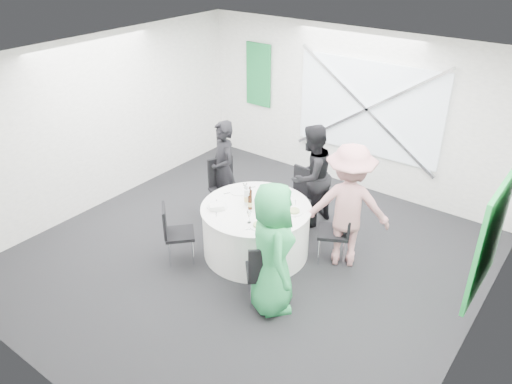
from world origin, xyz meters
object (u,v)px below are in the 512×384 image
Objects in this scene: banquet_table at (256,230)px; green_water_bottle at (269,200)px; person_woman_green at (272,249)px; chair_front_left at (173,229)px; chair_back_right at (340,227)px; clear_water_bottle at (247,197)px; chair_back_left at (224,184)px; person_man_back_left at (223,170)px; chair_front_right at (264,270)px; person_man_back at (311,176)px; chair_back at (300,193)px; person_woman_pink at (348,206)px.

green_water_bottle is at bearing 30.88° from banquet_table.
chair_front_left is at bearing 44.84° from person_woman_green.
person_woman_green is at bearing -43.74° from banquet_table.
clear_water_bottle is at bearing -92.20° from chair_back_right.
chair_back_left is 1.32m from green_water_bottle.
person_man_back_left is (-0.02, 0.03, 0.23)m from chair_back_left.
chair_back_left reaches higher than chair_front_left.
chair_front_right is 0.55× the size of person_man_back.
banquet_table is 1.19m from chair_back_left.
person_woman_green reaches higher than person_man_back_left.
person_man_back_left is at bearing 60.76° from chair_back_left.
chair_front_left is (0.25, -1.38, -0.07)m from chair_back_left.
chair_back_right is at bearing 26.90° from green_water_bottle.
green_water_bottle is at bearing -80.61° from chair_back.
green_water_bottle reaches higher than chair_front_left.
chair_front_left is 0.53× the size of person_man_back.
green_water_bottle is (0.96, 0.94, 0.37)m from chair_front_left.
chair_back_left is 1.08× the size of chair_front_right.
green_water_bottle is at bearing -9.02° from person_woman_green.
chair_back_right is at bearing -143.22° from chair_front_right.
person_man_back_left is 5.45× the size of clear_water_bottle.
chair_back is at bearing 49.30° from person_man_back_left.
chair_back_left is 1.41m from person_man_back.
chair_back_left is at bearing 160.13° from green_water_bottle.
chair_back_left is 2.10m from chair_back_right.
person_woman_green is 5.78× the size of clear_water_bottle.
chair_back_right is at bearing -21.20° from chair_back.
person_woman_pink is (0.37, 1.43, 0.36)m from chair_front_right.
person_man_back_left reaches higher than chair_back.
person_woman_pink is (1.03, -0.44, 0.34)m from chair_back.
person_woman_green is 5.55× the size of green_water_bottle.
chair_back_left is at bearing -117.15° from chair_back_right.
chair_back_right is at bearing 27.52° from banquet_table.
person_woman_pink is (1.93, 1.42, 0.38)m from chair_front_left.
person_man_back_left reaches higher than chair_front_left.
banquet_table is 1.28m from person_man_back.
person_man_back is 1.13m from person_woman_pink.
chair_back is 1.99m from chair_front_right.
chair_back_right is 0.57× the size of person_man_back.
chair_front_right is at bearing -57.81° from green_water_bottle.
chair_back_right is 0.54× the size of person_woman_green.
chair_back is 1.11m from clear_water_bottle.
person_man_back is at bearing -27.53° from person_woman_green.
chair_back is at bearing 94.41° from green_water_bottle.
person_man_back is at bearing -115.60° from chair_front_right.
green_water_bottle reaches higher than chair_back.
person_woman_green is at bearing -7.95° from person_man_back_left.
person_woman_pink is at bearing -18.11° from chair_back.
clear_water_bottle is at bearing -84.31° from chair_front_right.
person_man_back is 1.24m from clear_water_bottle.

